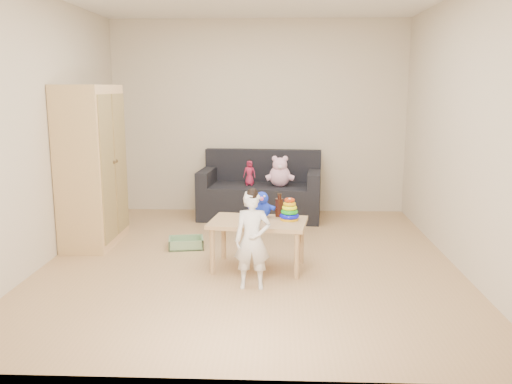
{
  "coord_description": "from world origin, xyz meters",
  "views": [
    {
      "loc": [
        0.28,
        -5.18,
        1.71
      ],
      "look_at": [
        0.05,
        0.25,
        0.65
      ],
      "focal_mm": 38.0,
      "sensor_mm": 36.0,
      "label": 1
    }
  ],
  "objects_px": {
    "play_table": "(258,245)",
    "toddler": "(252,241)",
    "sofa": "(260,201)",
    "wardrobe": "(92,166)"
  },
  "relations": [
    {
      "from": "sofa",
      "to": "play_table",
      "type": "relative_size",
      "value": 1.76
    },
    {
      "from": "sofa",
      "to": "play_table",
      "type": "distance_m",
      "value": 2.06
    },
    {
      "from": "wardrobe",
      "to": "toddler",
      "type": "relative_size",
      "value": 2.09
    },
    {
      "from": "play_table",
      "to": "toddler",
      "type": "distance_m",
      "value": 0.54
    },
    {
      "from": "wardrobe",
      "to": "toddler",
      "type": "bearing_deg",
      "value": -35.78
    },
    {
      "from": "wardrobe",
      "to": "play_table",
      "type": "bearing_deg",
      "value": -23.47
    },
    {
      "from": "sofa",
      "to": "toddler",
      "type": "distance_m",
      "value": 2.57
    },
    {
      "from": "sofa",
      "to": "toddler",
      "type": "height_order",
      "value": "toddler"
    },
    {
      "from": "wardrobe",
      "to": "toddler",
      "type": "height_order",
      "value": "wardrobe"
    },
    {
      "from": "sofa",
      "to": "toddler",
      "type": "xyz_separation_m",
      "value": [
        0.02,
        -2.57,
        0.19
      ]
    }
  ]
}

